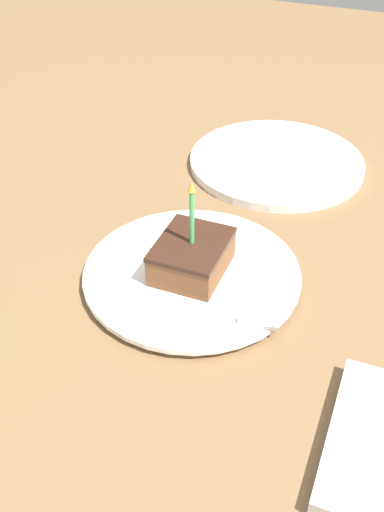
{
  "coord_description": "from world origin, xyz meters",
  "views": [
    {
      "loc": [
        0.24,
        -0.55,
        0.48
      ],
      "look_at": [
        0.03,
        -0.02,
        0.04
      ],
      "focal_mm": 42.0,
      "sensor_mm": 36.0,
      "label": 1
    }
  ],
  "objects_px": {
    "plate": "(192,274)",
    "side_plate": "(276,162)",
    "cake_slice": "(192,256)",
    "fork": "(207,311)"
  },
  "relations": [
    {
      "from": "plate",
      "to": "side_plate",
      "type": "height_order",
      "value": "plate"
    },
    {
      "from": "fork",
      "to": "side_plate",
      "type": "xyz_separation_m",
      "value": [
        -0.02,
        0.38,
        -0.01
      ]
    },
    {
      "from": "cake_slice",
      "to": "fork",
      "type": "bearing_deg",
      "value": -55.14
    },
    {
      "from": "side_plate",
      "to": "plate",
      "type": "bearing_deg",
      "value": -93.66
    },
    {
      "from": "fork",
      "to": "side_plate",
      "type": "height_order",
      "value": "fork"
    },
    {
      "from": "cake_slice",
      "to": "side_plate",
      "type": "relative_size",
      "value": 0.45
    },
    {
      "from": "plate",
      "to": "fork",
      "type": "height_order",
      "value": "fork"
    },
    {
      "from": "plate",
      "to": "cake_slice",
      "type": "height_order",
      "value": "cake_slice"
    },
    {
      "from": "cake_slice",
      "to": "plate",
      "type": "bearing_deg",
      "value": 97.24
    },
    {
      "from": "plate",
      "to": "cake_slice",
      "type": "bearing_deg",
      "value": -82.76
    }
  ]
}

